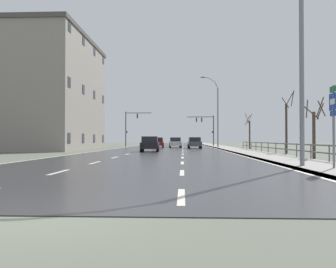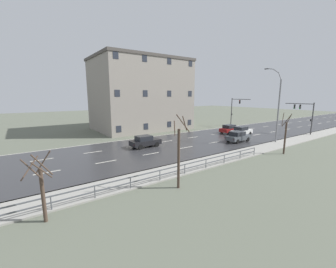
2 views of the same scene
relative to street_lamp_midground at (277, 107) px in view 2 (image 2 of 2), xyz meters
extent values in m
cube|color=#5B6051|center=(-7.43, 0.97, -5.31)|extent=(160.00, 160.00, 0.12)
cube|color=#303033|center=(-7.43, 12.97, -5.24)|extent=(14.00, 120.00, 0.02)
cube|color=beige|center=(-9.76, -28.83, -5.23)|extent=(0.16, 2.20, 0.01)
cube|color=beige|center=(-9.76, -23.43, -5.23)|extent=(0.16, 2.20, 0.01)
cube|color=beige|center=(-9.76, -18.03, -5.23)|extent=(0.16, 2.20, 0.01)
cube|color=beige|center=(-9.76, -12.63, -5.23)|extent=(0.16, 2.20, 0.01)
cube|color=beige|center=(-9.76, -7.23, -5.23)|extent=(0.16, 2.20, 0.01)
cube|color=beige|center=(-9.76, -1.83, -5.23)|extent=(0.16, 2.20, 0.01)
cube|color=beige|center=(-9.76, 3.57, -5.23)|extent=(0.16, 2.20, 0.01)
cube|color=beige|center=(-9.76, 8.97, -5.23)|extent=(0.16, 2.20, 0.01)
cube|color=beige|center=(-9.76, 14.37, -5.23)|extent=(0.16, 2.20, 0.01)
cube|color=beige|center=(-9.76, 19.77, -5.23)|extent=(0.16, 2.20, 0.01)
cube|color=beige|center=(-9.76, 25.17, -5.23)|extent=(0.16, 2.20, 0.01)
cube|color=beige|center=(-9.76, 30.57, -5.23)|extent=(0.16, 2.20, 0.01)
cube|color=beige|center=(-9.76, 35.97, -5.23)|extent=(0.16, 2.20, 0.01)
cube|color=beige|center=(-9.76, 41.37, -5.23)|extent=(0.16, 2.20, 0.01)
cube|color=beige|center=(-9.76, 46.77, -5.23)|extent=(0.16, 2.20, 0.01)
cube|color=beige|center=(-9.76, 52.17, -5.23)|extent=(0.16, 2.20, 0.01)
cube|color=beige|center=(-5.09, -28.83, -5.23)|extent=(0.16, 2.20, 0.01)
cube|color=beige|center=(-5.09, -23.43, -5.23)|extent=(0.16, 2.20, 0.01)
cube|color=beige|center=(-5.09, -18.03, -5.23)|extent=(0.16, 2.20, 0.01)
cube|color=beige|center=(-5.09, -12.63, -5.23)|extent=(0.16, 2.20, 0.01)
cube|color=beige|center=(-5.09, -7.23, -5.23)|extent=(0.16, 2.20, 0.01)
cube|color=beige|center=(-5.09, -1.83, -5.23)|extent=(0.16, 2.20, 0.01)
cube|color=beige|center=(-5.09, 3.57, -5.23)|extent=(0.16, 2.20, 0.01)
cube|color=beige|center=(-5.09, 8.97, -5.23)|extent=(0.16, 2.20, 0.01)
cube|color=beige|center=(-5.09, 14.37, -5.23)|extent=(0.16, 2.20, 0.01)
cube|color=beige|center=(-5.09, 19.77, -5.23)|extent=(0.16, 2.20, 0.01)
cube|color=beige|center=(-5.09, 25.17, -5.23)|extent=(0.16, 2.20, 0.01)
cube|color=beige|center=(-5.09, 30.57, -5.23)|extent=(0.16, 2.20, 0.01)
cube|color=beige|center=(-5.09, 35.97, -5.23)|extent=(0.16, 2.20, 0.01)
cube|color=beige|center=(-5.09, 41.37, -5.23)|extent=(0.16, 2.20, 0.01)
cube|color=beige|center=(-0.58, 12.97, -5.23)|extent=(0.16, 120.00, 0.01)
cube|color=beige|center=(-14.28, 12.97, -5.23)|extent=(0.16, 120.00, 0.01)
cube|color=gray|center=(1.07, 12.97, -5.19)|extent=(3.00, 120.00, 0.12)
cube|color=slate|center=(-0.35, 12.97, -5.19)|extent=(0.16, 120.00, 0.12)
cube|color=#515459|center=(2.42, -24.20, -4.30)|extent=(0.06, 30.78, 0.08)
cube|color=#515459|center=(2.42, -24.20, -4.70)|extent=(0.06, 30.78, 0.08)
cylinder|color=#515459|center=(2.42, -29.33, -4.75)|extent=(0.07, 0.07, 1.00)
cylinder|color=#515459|center=(2.42, -26.76, -4.75)|extent=(0.07, 0.07, 1.00)
cylinder|color=#515459|center=(2.42, -24.20, -4.75)|extent=(0.07, 0.07, 1.00)
cylinder|color=#515459|center=(2.42, -21.63, -4.75)|extent=(0.07, 0.07, 1.00)
cylinder|color=#515459|center=(2.42, -19.07, -4.75)|extent=(0.07, 0.07, 1.00)
cylinder|color=#515459|center=(2.42, -16.50, -4.75)|extent=(0.07, 0.07, 1.00)
cylinder|color=#515459|center=(2.42, -13.94, -4.75)|extent=(0.07, 0.07, 1.00)
cylinder|color=#515459|center=(2.42, -11.37, -4.75)|extent=(0.07, 0.07, 1.00)
cylinder|color=#515459|center=(2.42, -8.81, -4.75)|extent=(0.07, 0.07, 1.00)
cylinder|color=slate|center=(0.17, 0.00, -0.74)|extent=(0.20, 0.20, 9.02)
cylinder|color=slate|center=(-0.04, 0.00, 4.23)|extent=(0.53, 0.11, 0.97)
cylinder|color=slate|center=(-0.68, 0.00, 4.99)|extent=(0.90, 0.11, 0.68)
cylinder|color=slate|center=(-1.60, 0.00, 5.37)|extent=(1.03, 0.11, 0.29)
cube|color=#333335|center=(-2.11, 0.00, 5.41)|extent=(0.56, 0.24, 0.12)
cylinder|color=#38383A|center=(0.47, 10.95, -2.43)|extent=(0.18, 0.18, 5.63)
cylinder|color=#38383A|center=(-1.90, 10.95, 0.13)|extent=(4.76, 0.12, 0.12)
cube|color=black|center=(-1.67, 10.95, -0.42)|extent=(0.20, 0.28, 0.80)
sphere|color=#2D2D2D|center=(-1.67, 10.80, -0.16)|extent=(0.14, 0.14, 0.14)
sphere|color=#2D2D2D|center=(-1.67, 10.80, -0.42)|extent=(0.14, 0.14, 0.14)
sphere|color=green|center=(-1.67, 10.80, -0.68)|extent=(0.14, 0.14, 0.14)
cube|color=black|center=(-2.62, 10.95, -0.42)|extent=(0.20, 0.28, 0.80)
sphere|color=#2D2D2D|center=(-2.62, 10.80, -0.16)|extent=(0.14, 0.14, 0.14)
sphere|color=#2D2D2D|center=(-2.62, 10.80, -0.42)|extent=(0.14, 0.14, 0.14)
sphere|color=green|center=(-2.62, 10.80, -0.68)|extent=(0.14, 0.14, 0.14)
cube|color=black|center=(0.25, 10.90, -2.65)|extent=(0.18, 0.12, 0.32)
cylinder|color=#38383A|center=(-15.33, 9.31, -2.12)|extent=(0.18, 0.18, 6.27)
cylinder|color=#38383A|center=(-13.00, 9.31, 0.77)|extent=(4.64, 0.12, 0.12)
cube|color=black|center=(-13.24, 9.31, 0.22)|extent=(0.20, 0.28, 0.80)
sphere|color=red|center=(-13.24, 9.16, 0.48)|extent=(0.14, 0.14, 0.14)
sphere|color=#2D2D2D|center=(-13.24, 9.16, 0.22)|extent=(0.14, 0.14, 0.14)
sphere|color=#2D2D2D|center=(-13.24, 9.16, -0.04)|extent=(0.14, 0.14, 0.14)
cube|color=black|center=(-15.11, 9.26, -2.65)|extent=(0.18, 0.12, 0.32)
cube|color=maroon|center=(-8.97, 1.08, -4.60)|extent=(1.91, 4.16, 0.64)
cube|color=black|center=(-8.96, 0.83, -3.98)|extent=(1.63, 2.06, 0.60)
cube|color=slate|center=(-8.99, 1.78, -4.00)|extent=(1.41, 0.13, 0.51)
cylinder|color=black|center=(-8.21, 2.38, -4.92)|extent=(0.24, 0.67, 0.66)
cylinder|color=black|center=(-9.82, 2.32, -4.92)|extent=(0.24, 0.67, 0.66)
cylinder|color=black|center=(-8.11, -0.16, -4.92)|extent=(0.24, 0.67, 0.66)
cylinder|color=black|center=(-9.73, -0.22, -4.92)|extent=(0.24, 0.67, 0.66)
cube|color=red|center=(-9.55, -0.97, -4.60)|extent=(0.16, 0.05, 0.14)
cube|color=red|center=(-8.23, -0.93, -4.60)|extent=(0.16, 0.05, 0.14)
cube|color=#474C51|center=(-3.46, -3.88, -4.60)|extent=(1.89, 4.15, 0.64)
cube|color=black|center=(-3.46, -4.13, -3.98)|extent=(1.62, 2.05, 0.60)
cube|color=slate|center=(-3.48, -3.18, -4.00)|extent=(1.41, 0.12, 0.51)
cylinder|color=black|center=(-2.69, -2.58, -4.92)|extent=(0.24, 0.67, 0.66)
cylinder|color=black|center=(-4.31, -2.63, -4.92)|extent=(0.24, 0.67, 0.66)
cylinder|color=black|center=(-2.61, -5.12, -4.92)|extent=(0.24, 0.67, 0.66)
cylinder|color=black|center=(-4.23, -5.17, -4.92)|extent=(0.24, 0.67, 0.66)
cube|color=red|center=(-4.06, -5.93, -4.60)|extent=(0.16, 0.04, 0.14)
cube|color=red|center=(-2.74, -5.88, -4.60)|extent=(0.16, 0.04, 0.14)
cube|color=black|center=(-8.47, -16.87, -4.60)|extent=(1.93, 4.17, 0.64)
cube|color=black|center=(-8.46, -17.12, -3.98)|extent=(1.64, 2.06, 0.60)
cube|color=slate|center=(-8.50, -16.17, -4.00)|extent=(1.41, 0.14, 0.51)
cylinder|color=black|center=(-7.71, -15.56, -4.92)|extent=(0.25, 0.67, 0.66)
cylinder|color=black|center=(-9.33, -15.63, -4.92)|extent=(0.25, 0.67, 0.66)
cylinder|color=black|center=(-7.61, -18.10, -4.92)|extent=(0.25, 0.67, 0.66)
cylinder|color=black|center=(-9.23, -18.17, -4.92)|extent=(0.25, 0.67, 0.66)
cube|color=red|center=(-9.05, -18.92, -4.60)|extent=(0.16, 0.05, 0.14)
cube|color=red|center=(-7.73, -18.87, -4.60)|extent=(0.16, 0.05, 0.14)
cube|color=silver|center=(-6.26, 0.85, -4.60)|extent=(1.97, 4.19, 0.64)
cube|color=black|center=(-6.25, 0.60, -3.98)|extent=(1.66, 2.08, 0.60)
cube|color=slate|center=(-6.30, 1.54, -4.00)|extent=(1.41, 0.15, 0.51)
cylinder|color=black|center=(-5.52, 2.16, -4.92)|extent=(0.25, 0.67, 0.66)
cylinder|color=black|center=(-7.14, 2.07, -4.92)|extent=(0.25, 0.67, 0.66)
cylinder|color=black|center=(-5.39, -0.38, -4.92)|extent=(0.25, 0.67, 0.66)
cylinder|color=black|center=(-7.00, -0.47, -4.92)|extent=(0.25, 0.67, 0.66)
cube|color=red|center=(-6.81, -1.22, -4.60)|extent=(0.16, 0.05, 0.14)
cube|color=red|center=(-5.50, -1.15, -4.60)|extent=(0.16, 0.05, 0.14)
cube|color=gray|center=(-23.43, -9.58, 1.53)|extent=(13.20, 17.66, 13.55)
cube|color=#4C4742|center=(-23.43, -9.58, 8.55)|extent=(13.46, 18.01, 0.50)
cube|color=#282D38|center=(-16.81, -17.21, -3.85)|extent=(0.04, 0.90, 1.10)
cube|color=#282D38|center=(-16.81, -12.12, -3.85)|extent=(0.04, 0.90, 1.10)
cube|color=#282D38|center=(-16.81, -7.03, -3.85)|extent=(0.04, 0.90, 1.10)
cube|color=#282D38|center=(-16.81, -1.95, -3.85)|extent=(0.04, 0.90, 1.10)
cube|color=#282D38|center=(-16.81, -17.21, 1.93)|extent=(0.04, 0.90, 1.10)
cube|color=#282D38|center=(-16.81, -12.12, 1.93)|extent=(0.04, 0.90, 1.10)
cube|color=#282D38|center=(-16.81, -7.03, 1.93)|extent=(0.04, 0.90, 1.10)
cube|color=#282D38|center=(-16.81, -1.95, 1.93)|extent=(0.04, 0.90, 1.10)
cube|color=#282D38|center=(-16.81, -17.21, 7.70)|extent=(0.04, 0.90, 1.10)
cube|color=#282D38|center=(-16.81, -12.12, 7.70)|extent=(0.04, 0.90, 1.10)
cube|color=#282D38|center=(-16.81, -7.03, 7.70)|extent=(0.04, 0.90, 1.10)
cube|color=#282D38|center=(-16.81, -1.95, 7.70)|extent=(0.04, 0.90, 1.10)
cylinder|color=#423328|center=(3.40, -29.74, -3.72)|extent=(0.20, 0.20, 3.05)
cylinder|color=#423328|center=(2.99, -30.18, -2.20)|extent=(0.86, 0.94, 1.06)
cylinder|color=#423328|center=(3.75, -30.15, -2.03)|extent=(0.81, 0.81, 0.97)
cylinder|color=#423328|center=(3.04, -29.54, -1.98)|extent=(0.43, 0.80, 1.27)
cylinder|color=#423328|center=(3.82, -29.69, -2.18)|extent=(0.15, 0.90, 1.03)
cylinder|color=#423328|center=(3.83, -29.65, -1.91)|extent=(0.23, 0.91, 1.30)
cylinder|color=#423328|center=(4.16, -21.12, -3.02)|extent=(0.20, 0.20, 4.47)
cylinder|color=#423328|center=(4.01, -21.38, -0.72)|extent=(0.59, 0.39, 1.01)
cylinder|color=#423328|center=(4.70, -21.17, -0.33)|extent=(0.16, 1.13, 1.33)
cylinder|color=#423328|center=(4.52, -20.88, -0.37)|extent=(0.50, 0.79, 1.15)
cylinder|color=#423328|center=(3.94, -5.14, -3.35)|extent=(0.20, 0.20, 3.79)
cylinder|color=#423328|center=(3.72, -4.79, -1.35)|extent=(0.76, 0.52, 1.39)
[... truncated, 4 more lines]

